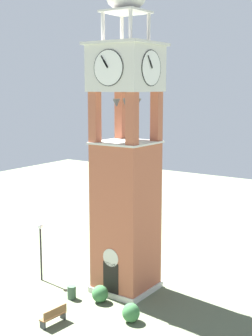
# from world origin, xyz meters

# --- Properties ---
(ground) EXTENTS (80.00, 80.00, 0.00)m
(ground) POSITION_xyz_m (0.00, 0.00, 0.00)
(ground) COLOR #5B664C
(clock_tower) EXTENTS (3.79, 3.79, 18.47)m
(clock_tower) POSITION_xyz_m (0.00, -0.00, 7.59)
(clock_tower) COLOR #AD5B42
(clock_tower) RESTS_ON ground
(park_bench) EXTENTS (0.58, 1.63, 0.95)m
(park_bench) POSITION_xyz_m (-0.61, -5.94, 0.48)
(park_bench) COLOR brown
(park_bench) RESTS_ON ground
(lamp_post) EXTENTS (0.36, 0.36, 3.87)m
(lamp_post) POSITION_xyz_m (-5.41, -1.96, 2.68)
(lamp_post) COLOR black
(lamp_post) RESTS_ON ground
(trash_bin) EXTENTS (0.52, 0.52, 0.80)m
(trash_bin) POSITION_xyz_m (-1.90, -2.99, 0.40)
(trash_bin) COLOR #38513D
(trash_bin) RESTS_ON ground
(shrub_near_entry) EXTENTS (0.96, 0.96, 1.05)m
(shrub_near_entry) POSITION_xyz_m (2.64, -3.37, 0.52)
(shrub_near_entry) COLOR #336638
(shrub_near_entry) RESTS_ON ground
(shrub_left_of_tower) EXTENTS (1.30, 1.30, 0.98)m
(shrub_left_of_tower) POSITION_xyz_m (-2.30, 0.32, 0.49)
(shrub_left_of_tower) COLOR #336638
(shrub_left_of_tower) RESTS_ON ground
(shrub_behind_bench) EXTENTS (0.96, 0.96, 1.02)m
(shrub_behind_bench) POSITION_xyz_m (-0.22, -2.39, 0.51)
(shrub_behind_bench) COLOR #336638
(shrub_behind_bench) RESTS_ON ground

